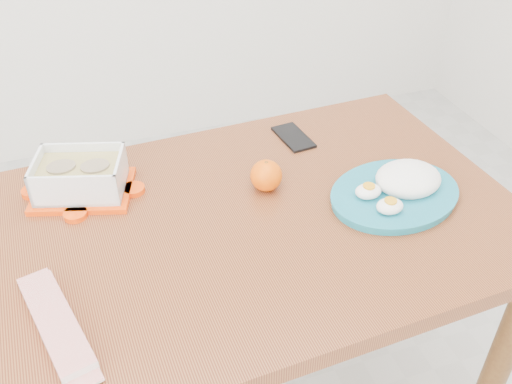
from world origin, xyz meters
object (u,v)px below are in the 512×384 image
object	(u,v)px
dining_table	(256,253)
smartphone	(293,137)
rice_plate	(399,187)
food_container	(80,177)
orange_fruit	(266,175)

from	to	relation	value
dining_table	smartphone	size ratio (longest dim) A/B	8.99
rice_plate	smartphone	world-z (taller)	rice_plate
food_container	rice_plate	world-z (taller)	food_container
orange_fruit	rice_plate	distance (m)	0.29
dining_table	smartphone	xyz separation A→B (m)	(0.19, 0.26, 0.11)
dining_table	orange_fruit	world-z (taller)	orange_fruit
orange_fruit	rice_plate	bearing A→B (deg)	-24.67
rice_plate	food_container	bearing A→B (deg)	148.52
dining_table	rice_plate	xyz separation A→B (m)	(0.31, -0.04, 0.14)
orange_fruit	food_container	bearing A→B (deg)	163.46
dining_table	food_container	bearing A→B (deg)	146.57
food_container	orange_fruit	size ratio (longest dim) A/B	3.49
rice_plate	smartphone	size ratio (longest dim) A/B	2.72
smartphone	rice_plate	bearing A→B (deg)	-73.55
rice_plate	orange_fruit	bearing A→B (deg)	143.79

